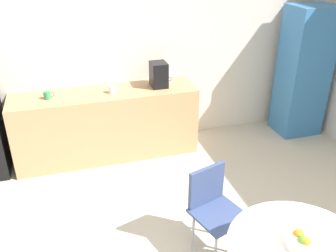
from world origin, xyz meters
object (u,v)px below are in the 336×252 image
object	(u,v)px
fruit_bowl	(301,241)
coffee_maker	(159,75)
mug_white	(166,80)
mug_green	(112,89)
mug_red	(47,95)
chair_navy	(212,201)
locker_cabinet	(303,72)

from	to	relation	value
fruit_bowl	coffee_maker	world-z (taller)	coffee_maker
mug_white	mug_green	bearing A→B (deg)	-168.75
mug_red	coffee_maker	distance (m)	1.39
fruit_bowl	coffee_maker	distance (m)	2.83
chair_navy	coffee_maker	size ratio (longest dim) A/B	2.59
mug_green	coffee_maker	size ratio (longest dim) A/B	0.40
fruit_bowl	chair_navy	bearing A→B (deg)	107.71
locker_cabinet	fruit_bowl	size ratio (longest dim) A/B	8.18
locker_cabinet	coffee_maker	bearing A→B (deg)	177.27
mug_white	coffee_maker	world-z (taller)	coffee_maker
fruit_bowl	mug_white	xyz separation A→B (m)	(-0.12, 2.90, 0.17)
chair_navy	mug_green	xyz separation A→B (m)	(-0.57, 1.89, 0.43)
mug_white	mug_red	size ratio (longest dim) A/B	1.00
mug_red	chair_navy	bearing A→B (deg)	-55.00
chair_navy	mug_red	distance (m)	2.39
mug_green	fruit_bowl	bearing A→B (deg)	-72.83
mug_white	coffee_maker	distance (m)	0.18
mug_green	coffee_maker	xyz separation A→B (m)	(0.62, 0.06, 0.11)
mug_red	mug_green	bearing A→B (deg)	-2.67
locker_cabinet	fruit_bowl	distance (m)	3.29
fruit_bowl	mug_white	bearing A→B (deg)	92.34
mug_red	coffee_maker	xyz separation A→B (m)	(1.39, 0.02, 0.11)
mug_white	mug_red	bearing A→B (deg)	-175.84
chair_navy	mug_red	xyz separation A→B (m)	(-1.35, 1.92, 0.43)
fruit_bowl	locker_cabinet	bearing A→B (deg)	55.49
locker_cabinet	mug_red	xyz separation A→B (m)	(-3.49, 0.08, 0.03)
mug_green	mug_red	bearing A→B (deg)	177.33
fruit_bowl	mug_red	size ratio (longest dim) A/B	1.75
locker_cabinet	mug_white	world-z (taller)	locker_cabinet
mug_green	mug_white	bearing A→B (deg)	11.25
locker_cabinet	coffee_maker	distance (m)	2.11
locker_cabinet	mug_white	bearing A→B (deg)	174.59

